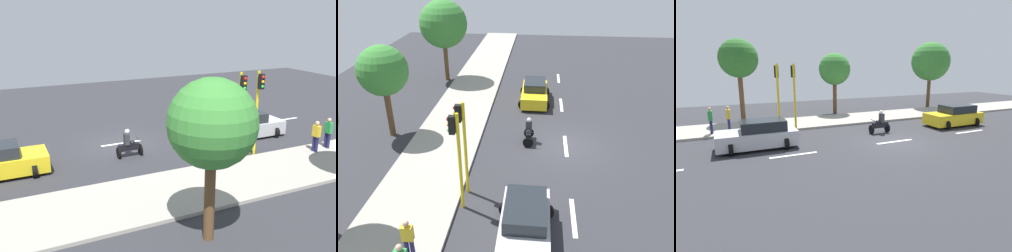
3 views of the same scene
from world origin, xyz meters
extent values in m
cube|color=#2D2D33|center=(0.00, 0.00, -0.05)|extent=(40.00, 60.00, 0.10)
cube|color=#9E998E|center=(7.00, 0.00, 0.07)|extent=(4.00, 60.00, 0.15)
cube|color=white|center=(0.00, -6.00, 0.01)|extent=(0.20, 2.40, 0.01)
cube|color=white|center=(0.00, 0.00, 0.01)|extent=(0.20, 2.40, 0.01)
cube|color=white|center=(0.00, 6.00, 0.01)|extent=(0.20, 2.40, 0.01)
cube|color=white|center=(0.00, 12.00, 0.01)|extent=(0.20, 2.40, 0.01)
cube|color=#B7B7BC|center=(1.98, 7.49, 0.56)|extent=(1.88, 4.15, 0.80)
cube|color=#1E2328|center=(1.98, 7.16, 1.24)|extent=(1.58, 2.32, 0.56)
cylinder|color=black|center=(1.15, 8.86, 0.32)|extent=(0.64, 0.22, 0.64)
cylinder|color=black|center=(2.81, 8.86, 0.32)|extent=(0.64, 0.22, 0.64)
cylinder|color=black|center=(1.15, 6.12, 0.32)|extent=(0.64, 0.22, 0.64)
cylinder|color=black|center=(2.81, 6.12, 0.32)|extent=(0.64, 0.22, 0.64)
cube|color=yellow|center=(1.99, -6.47, 0.56)|extent=(1.83, 4.20, 0.80)
cylinder|color=black|center=(1.18, -5.08, 0.32)|extent=(0.64, 0.22, 0.64)
cylinder|color=black|center=(2.79, -5.08, 0.32)|extent=(0.64, 0.22, 0.64)
cylinder|color=black|center=(2.16, 0.36, 0.30)|extent=(0.60, 0.10, 0.60)
cylinder|color=black|center=(2.16, -0.84, 0.30)|extent=(0.60, 0.10, 0.60)
cube|color=black|center=(2.16, -0.29, 0.55)|extent=(0.28, 1.10, 0.36)
sphere|color=black|center=(2.16, -0.09, 0.73)|extent=(0.32, 0.32, 0.32)
cylinder|color=black|center=(2.16, 0.26, 0.90)|extent=(0.55, 0.04, 0.04)
cube|color=#333338|center=(2.16, -0.39, 1.00)|extent=(0.36, 0.24, 0.60)
sphere|color=silver|center=(2.16, -0.34, 1.40)|extent=(0.26, 0.26, 0.26)
cylinder|color=#1E1E4C|center=(5.88, 8.86, 0.57)|extent=(0.16, 0.16, 0.85)
cylinder|color=#1E1E4C|center=(6.08, 8.86, 0.57)|extent=(0.16, 0.16, 0.85)
cube|color=gold|center=(5.98, 8.86, 1.30)|extent=(0.40, 0.24, 0.60)
sphere|color=tan|center=(5.98, 8.86, 1.73)|extent=(0.22, 0.22, 0.22)
cylinder|color=#1E1E4C|center=(5.71, 9.91, 0.57)|extent=(0.16, 0.16, 0.85)
cylinder|color=#1E1E4C|center=(5.91, 9.91, 0.57)|extent=(0.16, 0.16, 0.85)
cube|color=#268C3F|center=(5.81, 9.91, 1.30)|extent=(0.40, 0.24, 0.60)
sphere|color=tan|center=(5.81, 9.91, 1.73)|extent=(0.22, 0.22, 0.22)
cylinder|color=yellow|center=(4.75, 5.81, 2.25)|extent=(0.14, 0.14, 4.50)
cube|color=black|center=(4.97, 5.81, 4.00)|extent=(0.24, 0.24, 0.76)
sphere|color=red|center=(5.09, 5.81, 4.24)|extent=(0.16, 0.16, 0.16)
sphere|color=#F2A50C|center=(5.09, 5.81, 4.00)|extent=(0.16, 0.16, 0.16)
sphere|color=green|center=(5.09, 5.81, 3.76)|extent=(0.16, 0.16, 0.16)
cylinder|color=yellow|center=(4.75, 4.74, 2.25)|extent=(0.14, 0.14, 4.50)
cube|color=black|center=(4.97, 4.74, 4.00)|extent=(0.24, 0.24, 0.76)
sphere|color=red|center=(5.09, 4.74, 4.24)|extent=(0.16, 0.16, 0.16)
sphere|color=#F2A50C|center=(5.09, 4.74, 4.00)|extent=(0.16, 0.16, 0.16)
sphere|color=green|center=(5.09, 4.74, 3.76)|extent=(0.16, 0.16, 0.16)
cylinder|color=brown|center=(10.44, -0.36, 1.52)|extent=(0.36, 0.36, 3.05)
sphere|color=#387F33|center=(10.44, -0.36, 4.05)|extent=(2.87, 2.87, 2.87)
camera|label=1|loc=(20.09, -6.34, 7.38)|focal=40.87mm
camera|label=2|loc=(1.69, 17.31, 9.90)|focal=36.58mm
camera|label=3|loc=(-12.63, 8.76, 4.40)|focal=28.52mm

